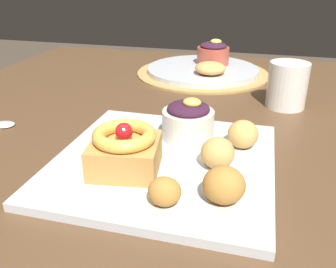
{
  "coord_description": "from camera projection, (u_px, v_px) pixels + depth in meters",
  "views": [
    {
      "loc": [
        0.07,
        -0.57,
        0.99
      ],
      "look_at": [
        -0.05,
        -0.12,
        0.77
      ],
      "focal_mm": 38.11,
      "sensor_mm": 36.0,
      "label": 1
    }
  ],
  "objects": [
    {
      "name": "berry_ramekin",
      "position": [
        188.0,
        121.0,
        0.55
      ],
      "size": [
        0.08,
        0.08,
        0.07
      ],
      "color": "silver",
      "rests_on": "front_plate"
    },
    {
      "name": "woven_placemat",
      "position": [
        203.0,
        73.0,
        0.94
      ],
      "size": [
        0.34,
        0.34,
        0.0
      ],
      "primitive_type": "cylinder",
      "color": "#AD894C",
      "rests_on": "dining_table"
    },
    {
      "name": "back_ramekin",
      "position": [
        213.0,
        53.0,
        0.95
      ],
      "size": [
        0.09,
        0.09,
        0.07
      ],
      "color": "#B24C3D",
      "rests_on": "back_plate"
    },
    {
      "name": "cake_slice",
      "position": [
        125.0,
        150.0,
        0.46
      ],
      "size": [
        0.1,
        0.1,
        0.07
      ],
      "rotation": [
        0.0,
        0.0,
        0.15
      ],
      "color": "#C68E47",
      "rests_on": "front_plate"
    },
    {
      "name": "fritter_extra",
      "position": [
        218.0,
        153.0,
        0.47
      ],
      "size": [
        0.05,
        0.05,
        0.04
      ],
      "primitive_type": "ellipsoid",
      "color": "tan",
      "rests_on": "front_plate"
    },
    {
      "name": "fritter_back",
      "position": [
        164.0,
        192.0,
        0.4
      ],
      "size": [
        0.04,
        0.04,
        0.03
      ],
      "primitive_type": "ellipsoid",
      "color": "#BC7F38",
      "rests_on": "front_plate"
    },
    {
      "name": "coffee_mug",
      "position": [
        287.0,
        85.0,
        0.7
      ],
      "size": [
        0.08,
        0.08,
        0.09
      ],
      "primitive_type": "cylinder",
      "color": "silver",
      "rests_on": "dining_table"
    },
    {
      "name": "back_pastry",
      "position": [
        210.0,
        68.0,
        0.87
      ],
      "size": [
        0.07,
        0.07,
        0.03
      ],
      "primitive_type": "ellipsoid",
      "color": "tan",
      "rests_on": "back_plate"
    },
    {
      "name": "front_plate",
      "position": [
        164.0,
        161.0,
        0.51
      ],
      "size": [
        0.3,
        0.3,
        0.01
      ],
      "primitive_type": "cube",
      "color": "silver",
      "rests_on": "dining_table"
    },
    {
      "name": "dining_table",
      "position": [
        209.0,
        172.0,
        0.66
      ],
      "size": [
        1.24,
        1.14,
        0.73
      ],
      "color": "brown",
      "rests_on": "ground_plane"
    },
    {
      "name": "fritter_middle",
      "position": [
        224.0,
        185.0,
        0.4
      ],
      "size": [
        0.05,
        0.05,
        0.04
      ],
      "primitive_type": "ellipsoid",
      "color": "#BC7F38",
      "rests_on": "front_plate"
    },
    {
      "name": "fritter_front",
      "position": [
        243.0,
        134.0,
        0.52
      ],
      "size": [
        0.04,
        0.05,
        0.04
      ],
      "primitive_type": "ellipsoid",
      "color": "tan",
      "rests_on": "front_plate"
    },
    {
      "name": "back_plate",
      "position": [
        203.0,
        70.0,
        0.93
      ],
      "size": [
        0.29,
        0.29,
        0.01
      ],
      "primitive_type": "cylinder",
      "color": "silver",
      "rests_on": "woven_placemat"
    }
  ]
}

